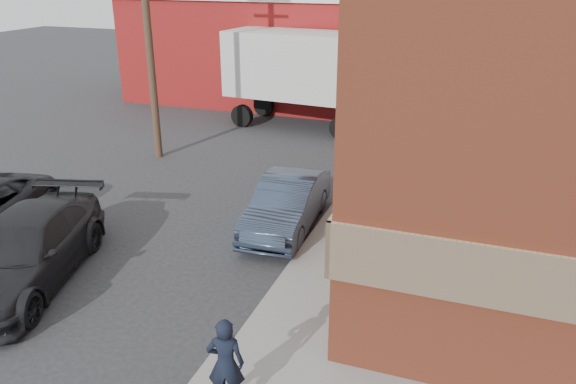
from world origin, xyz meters
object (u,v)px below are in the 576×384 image
Objects in this scene: utility_pole at (147,21)px; suv_b at (24,251)px; warehouse at (297,43)px; sedan at (287,204)px; box_truck at (317,75)px; man at (226,364)px.

suv_b is at bearing -76.85° from utility_pole.
warehouse is 3.93× the size of sedan.
box_truck is at bearing 52.50° from utility_pole.
man is at bearing -81.62° from sedan.
sedan is 0.51× the size of box_truck.
box_truck reaches higher than sedan.
box_truck is at bearing 98.93° from sedan.
sedan is at bearing 29.66° from suv_b.
man is 16.56m from box_truck.
man is 0.38× the size of sedan.
utility_pole is at bearing 87.39° from suv_b.
utility_pole reaches higher than man.
box_truck is (-2.15, 9.57, 1.60)m from sedan.
utility_pole is at bearing -97.77° from warehouse.
box_truck is (-3.56, 16.12, 1.38)m from man.
suv_b is at bearing -94.14° from box_truck.
suv_b is (-4.43, -4.50, 0.06)m from sedan.
suv_b is (-5.84, 2.05, -0.16)m from man.
box_truck is (2.77, -5.43, -0.53)m from warehouse.
warehouse is 15.93m from sedan.
man is 0.31× the size of suv_b.
sedan is at bearing -71.84° from warehouse.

